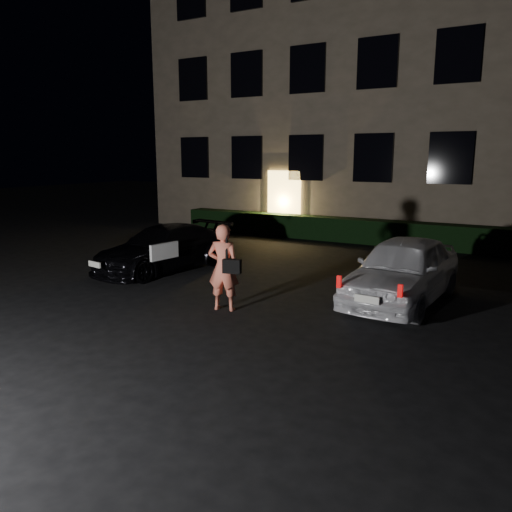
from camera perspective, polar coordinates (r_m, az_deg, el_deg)
The scene contains 6 objects.
ground at distance 9.11m, azimuth -7.88°, elevation -8.46°, with size 80.00×80.00×0.00m, color black.
building at distance 22.58m, azimuth 16.67°, elevation 18.37°, with size 20.00×8.11×12.00m.
hedge at distance 18.25m, azimuth 12.47°, elevation 2.77°, with size 15.00×0.70×0.85m, color black.
sedan at distance 13.79m, azimuth -10.51°, elevation 0.88°, with size 2.33×4.39×1.21m.
hatch at distance 11.07m, azimuth 16.43°, elevation -1.50°, with size 1.96×4.21×1.39m.
man at distance 10.01m, azimuth -3.71°, elevation -1.30°, with size 0.80×0.57×1.76m.
Camera 1 is at (5.26, -6.78, 3.08)m, focal length 35.00 mm.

